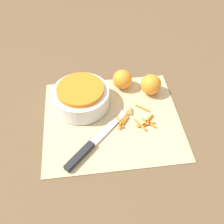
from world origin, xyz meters
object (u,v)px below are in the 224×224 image
object	(u,v)px
bowl_speckled	(81,96)
knife	(87,149)
orange_right	(122,79)
orange_left	(151,84)

from	to	relation	value
bowl_speckled	knife	bearing A→B (deg)	-88.14
bowl_speckled	orange_right	distance (m)	0.16
bowl_speckled	orange_left	xyz separation A→B (m)	(0.24, 0.03, -0.00)
bowl_speckled	orange_left	world-z (taller)	bowl_speckled
orange_left	orange_right	distance (m)	0.10
knife	orange_right	bearing A→B (deg)	15.47
orange_left	orange_right	bearing A→B (deg)	156.92
bowl_speckled	orange_left	bearing A→B (deg)	7.06
orange_left	bowl_speckled	bearing A→B (deg)	-172.94
bowl_speckled	knife	world-z (taller)	bowl_speckled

